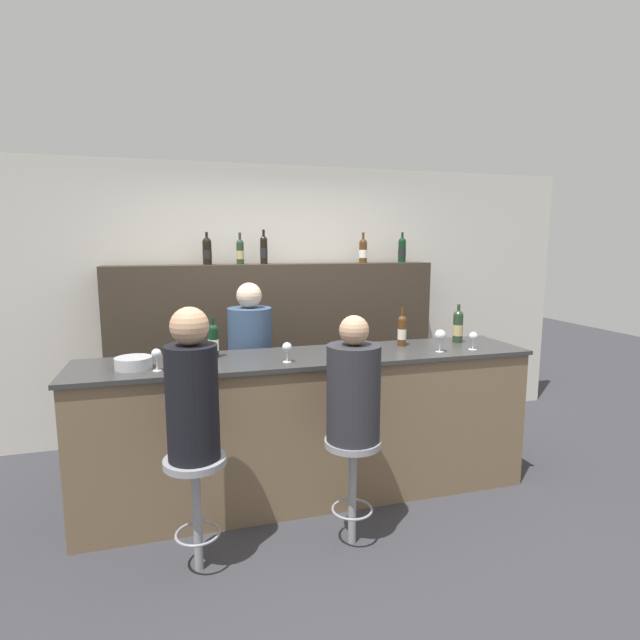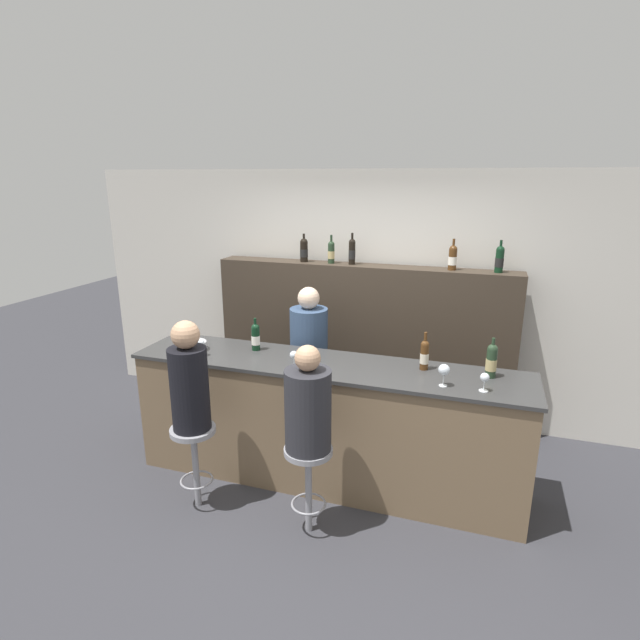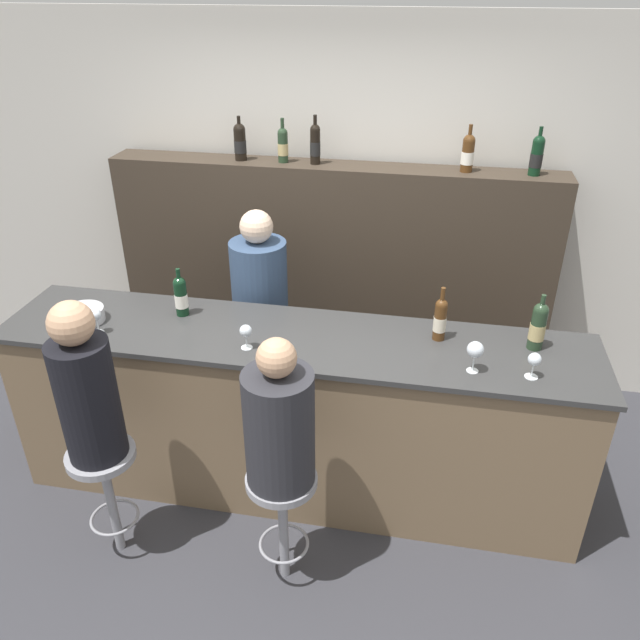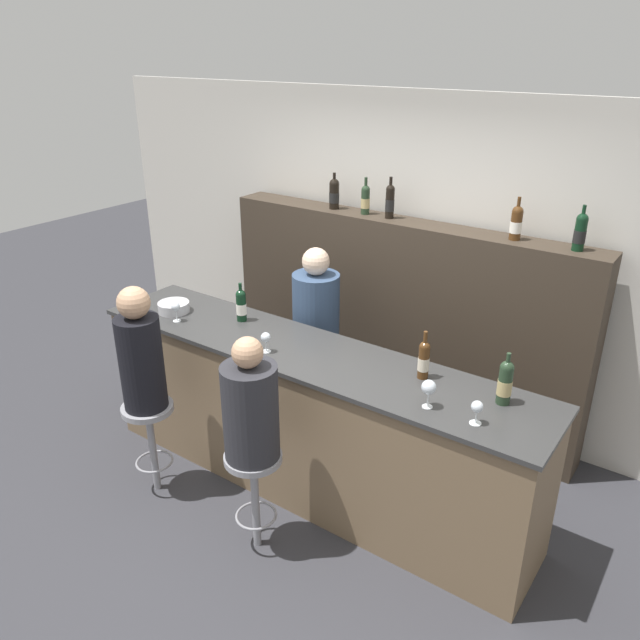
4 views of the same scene
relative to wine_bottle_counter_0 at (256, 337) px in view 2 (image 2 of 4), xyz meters
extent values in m
plane|color=#333338|center=(0.68, -0.43, -1.19)|extent=(16.00, 16.00, 0.00)
cube|color=beige|center=(0.68, 1.33, 0.11)|extent=(6.40, 0.05, 2.60)
cube|color=brown|center=(0.68, -0.12, -0.67)|extent=(3.22, 0.62, 1.04)
cube|color=#333333|center=(0.68, -0.12, -0.14)|extent=(3.26, 0.66, 0.03)
cube|color=#382D23|center=(0.68, 1.10, -0.35)|extent=(3.06, 0.28, 1.67)
cylinder|color=black|center=(0.00, 0.00, -0.02)|extent=(0.07, 0.07, 0.20)
cylinder|color=white|center=(0.00, 0.00, -0.03)|extent=(0.07, 0.07, 0.08)
sphere|color=black|center=(0.00, 0.00, 0.08)|extent=(0.07, 0.07, 0.07)
cylinder|color=black|center=(0.00, 0.00, 0.13)|extent=(0.02, 0.02, 0.07)
cylinder|color=#4C2D14|center=(1.45, 0.00, -0.02)|extent=(0.07, 0.07, 0.20)
cylinder|color=beige|center=(1.45, 0.00, -0.03)|extent=(0.07, 0.07, 0.08)
sphere|color=#4C2D14|center=(1.45, 0.00, 0.08)|extent=(0.07, 0.07, 0.07)
cylinder|color=#4C2D14|center=(1.45, 0.00, 0.14)|extent=(0.02, 0.02, 0.09)
cylinder|color=#233823|center=(1.94, 0.00, -0.01)|extent=(0.08, 0.08, 0.22)
cylinder|color=tan|center=(1.94, 0.00, -0.02)|extent=(0.08, 0.08, 0.09)
sphere|color=#233823|center=(1.94, 0.00, 0.10)|extent=(0.08, 0.08, 0.08)
cylinder|color=#233823|center=(1.94, 0.00, 0.15)|extent=(0.02, 0.02, 0.07)
cylinder|color=black|center=(0.05, 1.10, 0.58)|extent=(0.08, 0.08, 0.20)
cylinder|color=black|center=(0.05, 1.10, 0.57)|extent=(0.08, 0.08, 0.08)
sphere|color=black|center=(0.05, 1.10, 0.68)|extent=(0.08, 0.08, 0.08)
cylinder|color=black|center=(0.05, 1.10, 0.74)|extent=(0.02, 0.02, 0.07)
cylinder|color=#233823|center=(0.34, 1.10, 0.58)|extent=(0.07, 0.07, 0.19)
cylinder|color=tan|center=(0.34, 1.10, 0.57)|extent=(0.07, 0.07, 0.08)
sphere|color=#233823|center=(0.34, 1.10, 0.67)|extent=(0.07, 0.07, 0.07)
cylinder|color=#233823|center=(0.34, 1.10, 0.73)|extent=(0.02, 0.02, 0.08)
cylinder|color=black|center=(0.56, 1.10, 0.59)|extent=(0.07, 0.07, 0.22)
cylinder|color=black|center=(0.56, 1.10, 0.58)|extent=(0.07, 0.07, 0.09)
sphere|color=black|center=(0.56, 1.10, 0.71)|extent=(0.07, 0.07, 0.07)
cylinder|color=black|center=(0.56, 1.10, 0.76)|extent=(0.02, 0.02, 0.08)
cylinder|color=#4C2D14|center=(1.54, 1.10, 0.58)|extent=(0.08, 0.08, 0.19)
cylinder|color=white|center=(1.54, 1.10, 0.57)|extent=(0.08, 0.08, 0.08)
sphere|color=#4C2D14|center=(1.54, 1.10, 0.68)|extent=(0.08, 0.08, 0.08)
cylinder|color=#4C2D14|center=(1.54, 1.10, 0.73)|extent=(0.02, 0.02, 0.08)
cylinder|color=black|center=(1.95, 1.10, 0.59)|extent=(0.07, 0.07, 0.21)
cylinder|color=black|center=(1.95, 1.10, 0.58)|extent=(0.08, 0.08, 0.08)
sphere|color=black|center=(1.95, 1.10, 0.69)|extent=(0.07, 0.07, 0.07)
cylinder|color=black|center=(1.95, 1.10, 0.74)|extent=(0.02, 0.02, 0.08)
cylinder|color=silver|center=(-0.37, -0.28, -0.12)|extent=(0.06, 0.06, 0.00)
cylinder|color=silver|center=(-0.37, -0.28, -0.08)|extent=(0.01, 0.01, 0.08)
sphere|color=silver|center=(-0.37, -0.28, -0.01)|extent=(0.06, 0.06, 0.06)
cylinder|color=silver|center=(0.47, -0.28, -0.12)|extent=(0.06, 0.06, 0.00)
cylinder|color=silver|center=(0.47, -0.28, -0.08)|extent=(0.01, 0.01, 0.07)
sphere|color=silver|center=(0.47, -0.28, -0.02)|extent=(0.07, 0.07, 0.07)
cylinder|color=silver|center=(1.62, -0.28, -0.12)|extent=(0.06, 0.06, 0.00)
cylinder|color=silver|center=(1.62, -0.28, -0.07)|extent=(0.01, 0.01, 0.08)
sphere|color=silver|center=(1.62, -0.28, 0.01)|extent=(0.08, 0.08, 0.08)
cylinder|color=silver|center=(1.90, -0.28, -0.12)|extent=(0.06, 0.06, 0.00)
cylinder|color=silver|center=(1.90, -0.28, -0.08)|extent=(0.01, 0.01, 0.07)
sphere|color=silver|center=(1.90, -0.28, -0.02)|extent=(0.06, 0.06, 0.06)
cylinder|color=#B7B7BC|center=(-0.52, -0.18, -0.08)|extent=(0.23, 0.23, 0.07)
cylinder|color=gray|center=(-0.18, -0.78, -0.87)|extent=(0.05, 0.05, 0.64)
torus|color=gray|center=(-0.18, -0.78, -0.97)|extent=(0.26, 0.26, 0.02)
cylinder|color=gray|center=(-0.18, -0.78, -0.53)|extent=(0.35, 0.35, 0.04)
cylinder|color=black|center=(-0.18, -0.78, -0.19)|extent=(0.29, 0.29, 0.64)
sphere|color=tan|center=(-0.18, -0.78, 0.24)|extent=(0.21, 0.21, 0.21)
cylinder|color=gray|center=(0.76, -0.78, -0.87)|extent=(0.05, 0.05, 0.64)
torus|color=gray|center=(0.76, -0.78, -0.97)|extent=(0.26, 0.26, 0.02)
cylinder|color=gray|center=(0.76, -0.78, -0.53)|extent=(0.35, 0.35, 0.04)
cylinder|color=#28282D|center=(0.76, -0.78, -0.21)|extent=(0.33, 0.33, 0.59)
sphere|color=tan|center=(0.76, -0.78, 0.17)|extent=(0.18, 0.18, 0.18)
cylinder|color=#334766|center=(0.32, 0.46, -0.51)|extent=(0.35, 0.35, 1.35)
sphere|color=beige|center=(0.32, 0.46, 0.26)|extent=(0.20, 0.20, 0.20)
camera|label=1|loc=(-0.24, -3.50, 0.68)|focal=28.00mm
camera|label=2|loc=(1.83, -3.72, 1.34)|focal=28.00mm
camera|label=3|loc=(1.36, -2.93, 1.60)|focal=35.00mm
camera|label=4|loc=(2.84, -3.02, 1.72)|focal=35.00mm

